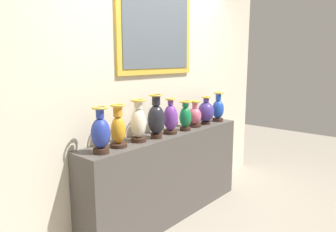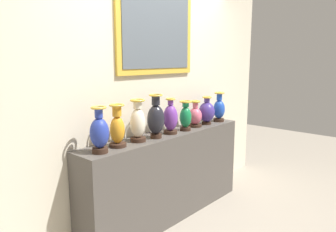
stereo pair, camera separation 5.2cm
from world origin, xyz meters
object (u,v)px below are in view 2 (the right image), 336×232
(vase_cobalt, at_px, (99,133))
(vase_amber, at_px, (117,128))
(vase_rose, at_px, (195,116))
(vase_indigo, at_px, (207,112))
(vase_violet, at_px, (170,118))
(vase_emerald, at_px, (186,116))
(vase_sapphire, at_px, (219,109))
(vase_onyx, at_px, (156,119))
(vase_ivory, at_px, (138,122))

(vase_cobalt, bearing_deg, vase_amber, 9.63)
(vase_rose, relative_size, vase_indigo, 0.91)
(vase_violet, xyz_separation_m, vase_emerald, (0.22, -0.02, -0.01))
(vase_indigo, xyz_separation_m, vase_sapphire, (0.24, -0.01, 0.01))
(vase_amber, relative_size, vase_onyx, 0.88)
(vase_amber, bearing_deg, vase_violet, -1.43)
(vase_cobalt, height_order, vase_rose, vase_cobalt)
(vase_amber, xyz_separation_m, vase_sapphire, (1.57, -0.03, -0.01))
(vase_rose, bearing_deg, vase_cobalt, -178.48)
(vase_ivory, bearing_deg, vase_emerald, -3.54)
(vase_emerald, bearing_deg, vase_indigo, 3.16)
(vase_ivory, distance_m, vase_indigo, 1.08)
(vase_cobalt, height_order, vase_onyx, vase_onyx)
(vase_ivory, bearing_deg, vase_rose, -0.04)
(vase_violet, xyz_separation_m, vase_sapphire, (0.89, -0.01, -0.00))
(vase_amber, distance_m, vase_onyx, 0.45)
(vase_onyx, height_order, vase_emerald, vase_onyx)
(vase_rose, xyz_separation_m, vase_sapphire, (0.44, -0.03, 0.03))
(vase_sapphire, bearing_deg, vase_cobalt, -179.84)
(vase_indigo, bearing_deg, vase_onyx, -178.95)
(vase_cobalt, distance_m, vase_ivory, 0.46)
(vase_onyx, distance_m, vase_indigo, 0.88)
(vase_onyx, xyz_separation_m, vase_violet, (0.23, 0.02, -0.03))
(vase_ivory, height_order, vase_indigo, vase_ivory)
(vase_amber, bearing_deg, vase_emerald, -2.62)
(vase_ivory, distance_m, vase_violet, 0.44)
(vase_ivory, relative_size, vase_rose, 1.32)
(vase_amber, bearing_deg, vase_indigo, -0.76)
(vase_cobalt, xyz_separation_m, vase_sapphire, (1.78, 0.00, -0.01))
(vase_ivory, distance_m, vase_sapphire, 1.33)
(vase_amber, xyz_separation_m, vase_violet, (0.68, -0.02, -0.00))
(vase_rose, distance_m, vase_indigo, 0.20)
(vase_emerald, distance_m, vase_indigo, 0.43)
(vase_amber, bearing_deg, vase_onyx, -4.27)
(vase_emerald, relative_size, vase_indigo, 0.98)
(vase_amber, height_order, vase_violet, vase_amber)
(vase_indigo, bearing_deg, vase_ivory, 179.10)
(vase_amber, height_order, vase_ivory, vase_ivory)
(vase_ivory, distance_m, vase_rose, 0.88)
(vase_indigo, height_order, vase_sapphire, vase_sapphire)
(vase_cobalt, bearing_deg, vase_ivory, 4.51)
(vase_violet, distance_m, vase_sapphire, 0.89)
(vase_amber, xyz_separation_m, vase_onyx, (0.45, -0.03, 0.03))
(vase_indigo, bearing_deg, vase_violet, 179.95)
(vase_onyx, relative_size, vase_rose, 1.42)
(vase_amber, distance_m, vase_rose, 1.12)
(vase_emerald, bearing_deg, vase_sapphire, 0.80)
(vase_onyx, xyz_separation_m, vase_rose, (0.67, 0.03, -0.07))
(vase_ivory, xyz_separation_m, vase_violet, (0.44, -0.02, -0.02))
(vase_onyx, bearing_deg, vase_rose, 2.75)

